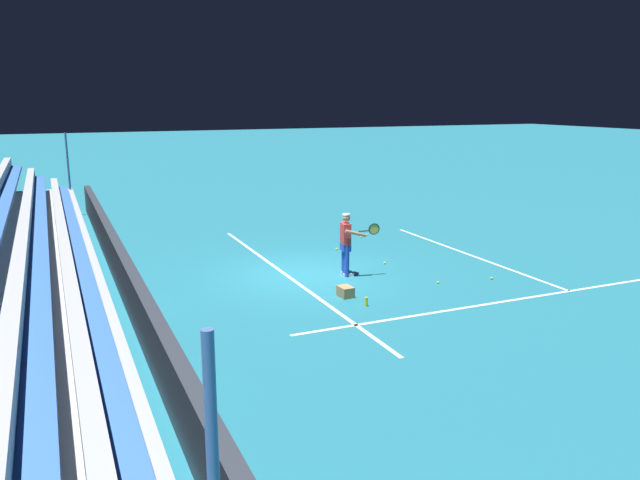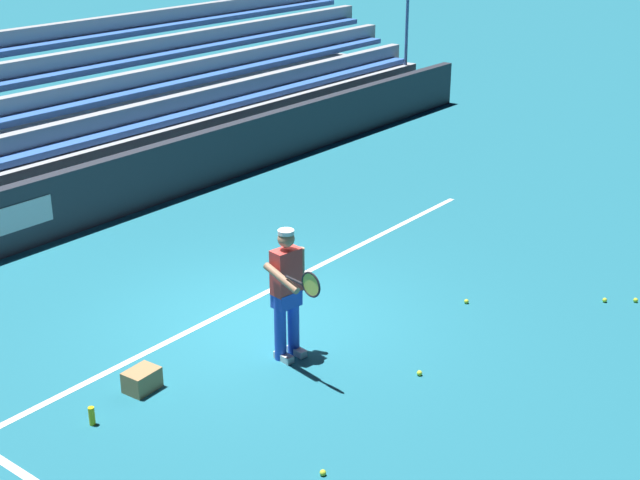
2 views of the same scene
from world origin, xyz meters
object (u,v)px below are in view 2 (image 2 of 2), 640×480
object	(u,v)px
tennis_player	(287,293)
water_bottle	(92,416)
tennis_ball_far_left	(636,300)
tennis_ball_midcourt	(420,373)
tennis_ball_on_baseline	(323,473)
tennis_ball_stray_back	(605,300)
ball_box_cardboard	(142,380)
tennis_ball_far_right	(466,301)

from	to	relation	value
tennis_player	water_bottle	world-z (taller)	tennis_player
tennis_ball_far_left	water_bottle	size ratio (longest dim) A/B	0.30
water_bottle	tennis_ball_midcourt	bearing A→B (deg)	144.24
tennis_ball_on_baseline	tennis_ball_stray_back	world-z (taller)	same
tennis_ball_stray_back	water_bottle	xyz separation A→B (m)	(6.54, -3.25, 0.08)
ball_box_cardboard	tennis_ball_stray_back	distance (m)	6.63
tennis_ball_far_left	tennis_ball_on_baseline	distance (m)	6.04
ball_box_cardboard	tennis_ball_far_right	world-z (taller)	ball_box_cardboard
tennis_ball_far_right	tennis_ball_stray_back	size ratio (longest dim) A/B	1.00
tennis_ball_midcourt	ball_box_cardboard	bearing A→B (deg)	-46.02
tennis_ball_far_left	tennis_ball_midcourt	world-z (taller)	same
tennis_ball_far_right	water_bottle	xyz separation A→B (m)	(5.27, -1.71, 0.08)
tennis_player	tennis_ball_far_right	bearing A→B (deg)	160.07
water_bottle	tennis_ball_far_left	bearing A→B (deg)	152.19
tennis_ball_far_left	tennis_ball_midcourt	size ratio (longest dim) A/B	1.00
tennis_ball_far_right	water_bottle	distance (m)	5.55
ball_box_cardboard	tennis_ball_far_left	distance (m)	7.04
tennis_ball_far_right	ball_box_cardboard	bearing A→B (deg)	-22.53
water_bottle	tennis_ball_on_baseline	bearing A→B (deg)	108.63
tennis_ball_midcourt	water_bottle	xyz separation A→B (m)	(3.15, -2.27, 0.08)
tennis_ball_far_left	tennis_ball_midcourt	xyz separation A→B (m)	(3.66, -1.32, 0.00)
ball_box_cardboard	tennis_ball_far_left	world-z (taller)	ball_box_cardboard
tennis_player	ball_box_cardboard	size ratio (longest dim) A/B	4.29
tennis_player	tennis_ball_far_left	bearing A→B (deg)	146.16
ball_box_cardboard	tennis_ball_on_baseline	size ratio (longest dim) A/B	6.06
tennis_player	tennis_ball_stray_back	distance (m)	4.83
tennis_ball_midcourt	tennis_ball_far_right	size ratio (longest dim) A/B	1.00
tennis_player	tennis_ball_far_right	world-z (taller)	tennis_player
tennis_ball_on_baseline	water_bottle	world-z (taller)	water_bottle
tennis_player	tennis_ball_on_baseline	size ratio (longest dim) A/B	25.98
tennis_ball_midcourt	tennis_ball_stray_back	bearing A→B (deg)	163.93
tennis_ball_on_baseline	tennis_ball_far_right	xyz separation A→B (m)	(-4.41, -0.86, 0.00)
tennis_player	tennis_ball_stray_back	bearing A→B (deg)	147.80
tennis_ball_midcourt	tennis_ball_far_right	xyz separation A→B (m)	(-2.12, -0.56, 0.00)
tennis_player	tennis_ball_far_left	size ratio (longest dim) A/B	25.98
ball_box_cardboard	tennis_ball_stray_back	bearing A→B (deg)	149.39
tennis_player	tennis_ball_midcourt	distance (m)	1.89
ball_box_cardboard	tennis_ball_far_right	distance (m)	4.80
tennis_ball_on_baseline	tennis_ball_stray_back	xyz separation A→B (m)	(-5.67, 0.68, 0.00)
tennis_ball_far_left	tennis_ball_stray_back	bearing A→B (deg)	-51.79
ball_box_cardboard	water_bottle	distance (m)	0.85
tennis_player	tennis_ball_far_left	distance (m)	5.24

